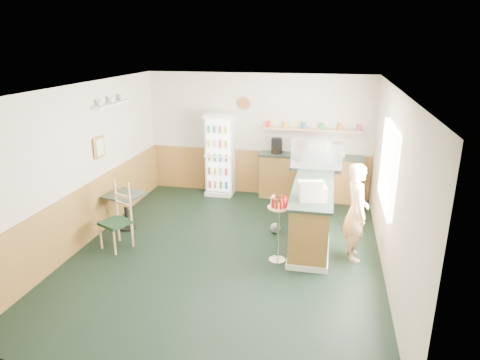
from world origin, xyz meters
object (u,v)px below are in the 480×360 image
(shopkeeper, at_px, (356,212))
(cafe_chair, at_px, (117,213))
(display_case, at_px, (317,155))
(cash_register, at_px, (312,191))
(drinks_fridge, at_px, (220,154))
(cafe_table, at_px, (126,204))
(condiment_stand, at_px, (278,218))

(shopkeeper, bearing_deg, cafe_chair, 84.48)
(display_case, bearing_deg, shopkeeper, -65.42)
(cash_register, bearing_deg, display_case, 78.99)
(display_case, bearing_deg, drinks_fridge, 155.59)
(cash_register, height_order, cafe_table, cash_register)
(drinks_fridge, distance_m, cash_register, 3.40)
(drinks_fridge, relative_size, condiment_stand, 1.72)
(cash_register, xyz_separation_m, cafe_chair, (-3.20, -0.28, -0.53))
(cash_register, relative_size, shopkeeper, 0.27)
(display_case, relative_size, cash_register, 2.26)
(display_case, xyz_separation_m, cafe_table, (-3.40, -1.24, -0.81))
(drinks_fridge, relative_size, cafe_table, 2.48)
(shopkeeper, relative_size, condiment_stand, 1.47)
(display_case, xyz_separation_m, cash_register, (-0.00, -1.64, -0.16))
(shopkeeper, bearing_deg, cash_register, 87.47)
(shopkeeper, height_order, cafe_table, shopkeeper)
(cafe_table, bearing_deg, condiment_stand, -12.50)
(display_case, xyz_separation_m, cafe_chair, (-3.20, -1.92, -0.68))
(display_case, distance_m, cafe_chair, 3.80)
(display_case, height_order, cafe_table, display_case)
(cafe_table, bearing_deg, display_case, 20.08)
(drinks_fridge, height_order, condiment_stand, drinks_fridge)
(shopkeeper, height_order, cafe_chair, shopkeeper)
(drinks_fridge, relative_size, shopkeeper, 1.17)
(cafe_table, relative_size, cafe_chair, 0.65)
(cash_register, bearing_deg, cafe_chair, 174.01)
(drinks_fridge, xyz_separation_m, condiment_stand, (1.68, -2.87, -0.18))
(drinks_fridge, bearing_deg, cafe_chair, -109.73)
(cafe_chair, bearing_deg, cash_register, 29.63)
(display_case, height_order, cafe_chair, display_case)
(cafe_table, bearing_deg, cafe_chair, -73.88)
(cash_register, xyz_separation_m, condiment_stand, (-0.48, -0.25, -0.38))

